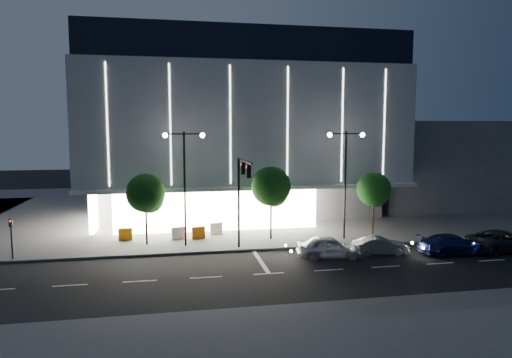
{
  "coord_description": "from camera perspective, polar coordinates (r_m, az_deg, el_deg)",
  "views": [
    {
      "loc": [
        -3.98,
        -29.08,
        9.19
      ],
      "look_at": [
        2.98,
        8.24,
        5.0
      ],
      "focal_mm": 32.0,
      "sensor_mm": 36.0,
      "label": 1
    }
  ],
  "objects": [
    {
      "name": "ground",
      "position": [
        30.76,
        -2.69,
        -11.09
      ],
      "size": [
        160.0,
        160.0,
        0.0
      ],
      "primitive_type": "plane",
      "color": "black",
      "rests_on": "ground"
    },
    {
      "name": "sidewalk_museum",
      "position": [
        54.6,
        -0.95,
        -3.31
      ],
      "size": [
        70.0,
        40.0,
        0.15
      ],
      "primitive_type": "cube",
      "color": "#474747",
      "rests_on": "ground"
    },
    {
      "name": "sidewalk_near",
      "position": [
        21.34,
        16.43,
        -19.25
      ],
      "size": [
        70.0,
        10.0,
        0.15
      ],
      "primitive_type": "cube",
      "color": "#474747",
      "rests_on": "ground"
    },
    {
      "name": "museum",
      "position": [
        51.86,
        -2.87,
        6.38
      ],
      "size": [
        30.0,
        25.8,
        18.0
      ],
      "color": "#4C4C51",
      "rests_on": "ground"
    },
    {
      "name": "annex_building",
      "position": [
        61.11,
        18.86,
        2.03
      ],
      "size": [
        16.0,
        20.0,
        10.0
      ],
      "primitive_type": "cube",
      "color": "#4C4C51",
      "rests_on": "ground"
    },
    {
      "name": "traffic_mast",
      "position": [
        33.06,
        -1.82,
        -0.94
      ],
      "size": [
        0.33,
        5.89,
        7.07
      ],
      "color": "black",
      "rests_on": "ground"
    },
    {
      "name": "street_lamp_west",
      "position": [
        35.24,
        -8.92,
        0.96
      ],
      "size": [
        3.16,
        0.36,
        9.0
      ],
      "color": "black",
      "rests_on": "ground"
    },
    {
      "name": "street_lamp_east",
      "position": [
        37.9,
        11.13,
        1.29
      ],
      "size": [
        3.16,
        0.36,
        9.0
      ],
      "color": "black",
      "rests_on": "ground"
    },
    {
      "name": "ped_signal_far",
      "position": [
        36.09,
        -28.26,
        -6.14
      ],
      "size": [
        0.22,
        0.24,
        3.0
      ],
      "color": "black",
      "rests_on": "ground"
    },
    {
      "name": "tree_left",
      "position": [
        36.52,
        -13.59,
        -2.0
      ],
      "size": [
        3.02,
        3.02,
        5.72
      ],
      "color": "black",
      "rests_on": "ground"
    },
    {
      "name": "tree_mid",
      "position": [
        37.3,
        1.93,
        -1.19
      ],
      "size": [
        3.25,
        3.25,
        6.15
      ],
      "color": "black",
      "rests_on": "ground"
    },
    {
      "name": "tree_right",
      "position": [
        40.26,
        14.54,
        -1.48
      ],
      "size": [
        2.91,
        2.91,
        5.51
      ],
      "color": "black",
      "rests_on": "ground"
    },
    {
      "name": "car_lead",
      "position": [
        33.31,
        9.11,
        -8.4
      ],
      "size": [
        4.8,
        2.45,
        1.56
      ],
      "primitive_type": "imported",
      "rotation": [
        0.0,
        0.0,
        1.44
      ],
      "color": "#B1B3B9",
      "rests_on": "ground"
    },
    {
      "name": "car_second",
      "position": [
        35.01,
        15.26,
        -8.05
      ],
      "size": [
        4.06,
        1.84,
        1.29
      ],
      "primitive_type": "imported",
      "rotation": [
        0.0,
        0.0,
        1.45
      ],
      "color": "gray",
      "rests_on": "ground"
    },
    {
      "name": "car_third",
      "position": [
        36.8,
        23.38,
        -7.51
      ],
      "size": [
        5.11,
        2.14,
        1.47
      ],
      "primitive_type": "imported",
      "rotation": [
        0.0,
        0.0,
        1.59
      ],
      "color": "navy",
      "rests_on": "ground"
    },
    {
      "name": "car_fourth",
      "position": [
        39.39,
        28.44,
        -6.79
      ],
      "size": [
        5.92,
        3.22,
        1.58
      ],
      "primitive_type": "imported",
      "rotation": [
        0.0,
        0.0,
        1.68
      ],
      "color": "#2A2A2E",
      "rests_on": "ground"
    },
    {
      "name": "barrier_a",
      "position": [
        38.82,
        -16.02,
        -6.66
      ],
      "size": [
        1.11,
        0.3,
        1.0
      ],
      "primitive_type": "cube",
      "rotation": [
        0.0,
        0.0,
        0.05
      ],
      "color": "orange",
      "rests_on": "sidewalk_museum"
    },
    {
      "name": "barrier_b",
      "position": [
        38.28,
        -9.72,
        -6.69
      ],
      "size": [
        1.13,
        0.55,
        1.0
      ],
      "primitive_type": "cube",
      "rotation": [
        0.0,
        0.0,
        0.29
      ],
      "color": "white",
      "rests_on": "sidewalk_museum"
    },
    {
      "name": "barrier_c",
      "position": [
        38.2,
        -7.2,
        -6.67
      ],
      "size": [
        1.13,
        0.47,
        1.0
      ],
      "primitive_type": "cube",
      "rotation": [
        0.0,
        0.0,
        0.2
      ],
      "color": "orange",
      "rests_on": "sidewalk_museum"
    },
    {
      "name": "barrier_d",
      "position": [
        39.62,
        -5.01,
        -6.17
      ],
      "size": [
        1.13,
        0.54,
        1.0
      ],
      "primitive_type": "cube",
      "rotation": [
        0.0,
        0.0,
        0.27
      ],
      "color": "white",
      "rests_on": "sidewalk_museum"
    }
  ]
}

